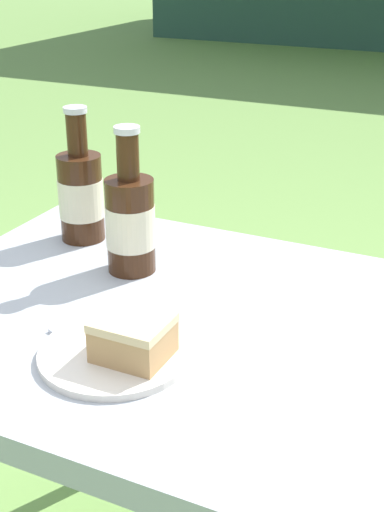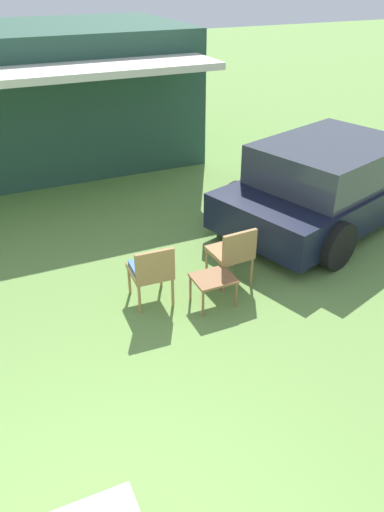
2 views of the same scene
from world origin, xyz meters
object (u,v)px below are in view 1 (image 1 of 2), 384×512
cake_on_plate (125,346)px  cola_bottle_near (130,221)px  patio_table (164,356)px  cola_bottle_far (81,193)px

cake_on_plate → cola_bottle_near: cola_bottle_near is taller
patio_table → cake_on_plate: (0.02, -0.14, 0.10)m
patio_table → cake_on_plate: size_ratio=3.99×
patio_table → cola_bottle_far: 0.36m
patio_table → cola_bottle_near: 0.23m
patio_table → cola_bottle_near: cola_bottle_near is taller
cola_bottle_far → patio_table: bearing=-35.2°
patio_table → cola_bottle_far: bearing=144.8°
patio_table → cake_on_plate: cake_on_plate is taller
patio_table → cola_bottle_near: size_ratio=3.34×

